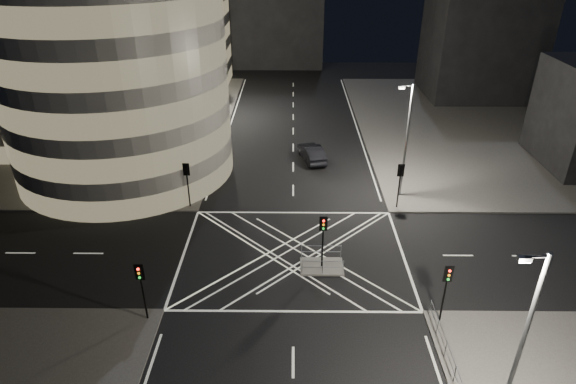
{
  "coord_description": "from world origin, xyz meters",
  "views": [
    {
      "loc": [
        -0.1,
        -28.73,
        20.58
      ],
      "look_at": [
        -0.41,
        4.07,
        3.0
      ],
      "focal_mm": 30.0,
      "sensor_mm": 36.0,
      "label": 1
    }
  ],
  "objects_px": {
    "traffic_signal_fr": "(400,178)",
    "street_lamp_left_near": "(188,125)",
    "traffic_signal_island": "(323,232)",
    "traffic_signal_nr": "(446,283)",
    "street_lamp_right_near": "(520,344)",
    "street_lamp_left_far": "(217,74)",
    "sedan": "(312,153)",
    "traffic_signal_nl": "(141,282)",
    "traffic_signal_fl": "(187,177)",
    "street_lamp_right_far": "(406,138)",
    "central_island": "(322,266)"
  },
  "relations": [
    {
      "from": "traffic_signal_fr",
      "to": "street_lamp_left_near",
      "type": "height_order",
      "value": "street_lamp_left_near"
    },
    {
      "from": "traffic_signal_fr",
      "to": "street_lamp_left_near",
      "type": "xyz_separation_m",
      "value": [
        -18.24,
        5.2,
        2.63
      ]
    },
    {
      "from": "traffic_signal_island",
      "to": "street_lamp_left_near",
      "type": "distance_m",
      "value": 17.89
    },
    {
      "from": "traffic_signal_fr",
      "to": "traffic_signal_nr",
      "type": "distance_m",
      "value": 13.6
    },
    {
      "from": "traffic_signal_nr",
      "to": "traffic_signal_island",
      "type": "relative_size",
      "value": 1.0
    },
    {
      "from": "traffic_signal_nr",
      "to": "street_lamp_right_near",
      "type": "relative_size",
      "value": 0.4
    },
    {
      "from": "street_lamp_left_far",
      "to": "street_lamp_right_near",
      "type": "height_order",
      "value": "same"
    },
    {
      "from": "street_lamp_left_near",
      "to": "sedan",
      "type": "bearing_deg",
      "value": 22.34
    },
    {
      "from": "traffic_signal_nr",
      "to": "traffic_signal_nl",
      "type": "bearing_deg",
      "value": 180.0
    },
    {
      "from": "traffic_signal_fl",
      "to": "sedan",
      "type": "distance_m",
      "value": 14.69
    },
    {
      "from": "street_lamp_right_far",
      "to": "sedan",
      "type": "height_order",
      "value": "street_lamp_right_far"
    },
    {
      "from": "traffic_signal_fr",
      "to": "traffic_signal_island",
      "type": "height_order",
      "value": "same"
    },
    {
      "from": "central_island",
      "to": "street_lamp_left_near",
      "type": "distance_m",
      "value": 18.52
    },
    {
      "from": "traffic_signal_fl",
      "to": "central_island",
      "type": "bearing_deg",
      "value": -37.54
    },
    {
      "from": "traffic_signal_nl",
      "to": "street_lamp_right_far",
      "type": "distance_m",
      "value": 24.27
    },
    {
      "from": "traffic_signal_nr",
      "to": "street_lamp_right_far",
      "type": "bearing_deg",
      "value": 87.7
    },
    {
      "from": "central_island",
      "to": "traffic_signal_island",
      "type": "height_order",
      "value": "traffic_signal_island"
    },
    {
      "from": "traffic_signal_fr",
      "to": "street_lamp_right_far",
      "type": "xyz_separation_m",
      "value": [
        0.64,
        2.2,
        2.63
      ]
    },
    {
      "from": "traffic_signal_island",
      "to": "street_lamp_right_near",
      "type": "bearing_deg",
      "value": -59.25
    },
    {
      "from": "street_lamp_right_near",
      "to": "traffic_signal_fr",
      "type": "bearing_deg",
      "value": 91.75
    },
    {
      "from": "traffic_signal_nl",
      "to": "traffic_signal_island",
      "type": "height_order",
      "value": "same"
    },
    {
      "from": "street_lamp_left_near",
      "to": "street_lamp_right_far",
      "type": "distance_m",
      "value": 19.11
    },
    {
      "from": "traffic_signal_nr",
      "to": "street_lamp_left_near",
      "type": "xyz_separation_m",
      "value": [
        -18.24,
        18.8,
        2.63
      ]
    },
    {
      "from": "street_lamp_left_near",
      "to": "street_lamp_right_near",
      "type": "height_order",
      "value": "same"
    },
    {
      "from": "traffic_signal_fl",
      "to": "traffic_signal_nl",
      "type": "xyz_separation_m",
      "value": [
        0.0,
        -13.6,
        0.0
      ]
    },
    {
      "from": "street_lamp_left_far",
      "to": "street_lamp_right_far",
      "type": "bearing_deg",
      "value": -48.06
    },
    {
      "from": "sedan",
      "to": "traffic_signal_nr",
      "type": "bearing_deg",
      "value": 91.44
    },
    {
      "from": "traffic_signal_nl",
      "to": "sedan",
      "type": "xyz_separation_m",
      "value": [
        10.69,
        23.45,
        -2.07
      ]
    },
    {
      "from": "street_lamp_right_far",
      "to": "street_lamp_right_near",
      "type": "height_order",
      "value": "same"
    },
    {
      "from": "traffic_signal_fr",
      "to": "traffic_signal_island",
      "type": "xyz_separation_m",
      "value": [
        -6.8,
        -8.3,
        0.0
      ]
    },
    {
      "from": "street_lamp_left_near",
      "to": "sedan",
      "type": "relative_size",
      "value": 1.96
    },
    {
      "from": "traffic_signal_nr",
      "to": "street_lamp_left_far",
      "type": "relative_size",
      "value": 0.4
    },
    {
      "from": "central_island",
      "to": "sedan",
      "type": "xyz_separation_m",
      "value": [
        -0.11,
        18.15,
        0.77
      ]
    },
    {
      "from": "traffic_signal_fr",
      "to": "traffic_signal_nr",
      "type": "bearing_deg",
      "value": -90.0
    },
    {
      "from": "traffic_signal_fr",
      "to": "sedan",
      "type": "height_order",
      "value": "traffic_signal_fr"
    },
    {
      "from": "traffic_signal_nr",
      "to": "traffic_signal_fr",
      "type": "bearing_deg",
      "value": 90.0
    },
    {
      "from": "central_island",
      "to": "traffic_signal_fl",
      "type": "bearing_deg",
      "value": 142.46
    },
    {
      "from": "traffic_signal_island",
      "to": "central_island",
      "type": "bearing_deg",
      "value": 0.0
    },
    {
      "from": "traffic_signal_fl",
      "to": "traffic_signal_fr",
      "type": "xyz_separation_m",
      "value": [
        17.6,
        0.0,
        0.0
      ]
    },
    {
      "from": "street_lamp_left_near",
      "to": "street_lamp_right_near",
      "type": "relative_size",
      "value": 1.0
    },
    {
      "from": "central_island",
      "to": "traffic_signal_fl",
      "type": "xyz_separation_m",
      "value": [
        -10.8,
        8.3,
        2.84
      ]
    },
    {
      "from": "street_lamp_left_far",
      "to": "central_island",
      "type": "bearing_deg",
      "value": -70.05
    },
    {
      "from": "street_lamp_left_near",
      "to": "traffic_signal_fl",
      "type": "bearing_deg",
      "value": -83.03
    },
    {
      "from": "traffic_signal_fl",
      "to": "traffic_signal_fr",
      "type": "relative_size",
      "value": 1.0
    },
    {
      "from": "street_lamp_right_far",
      "to": "sedan",
      "type": "xyz_separation_m",
      "value": [
        -7.54,
        7.65,
        -4.7
      ]
    },
    {
      "from": "traffic_signal_nl",
      "to": "traffic_signal_fr",
      "type": "bearing_deg",
      "value": 37.69
    },
    {
      "from": "traffic_signal_nl",
      "to": "traffic_signal_fl",
      "type": "bearing_deg",
      "value": 90.0
    },
    {
      "from": "traffic_signal_nl",
      "to": "traffic_signal_nr",
      "type": "distance_m",
      "value": 17.6
    },
    {
      "from": "traffic_signal_fl",
      "to": "street_lamp_left_near",
      "type": "distance_m",
      "value": 5.86
    },
    {
      "from": "street_lamp_left_near",
      "to": "traffic_signal_nl",
      "type": "bearing_deg",
      "value": -88.06
    }
  ]
}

